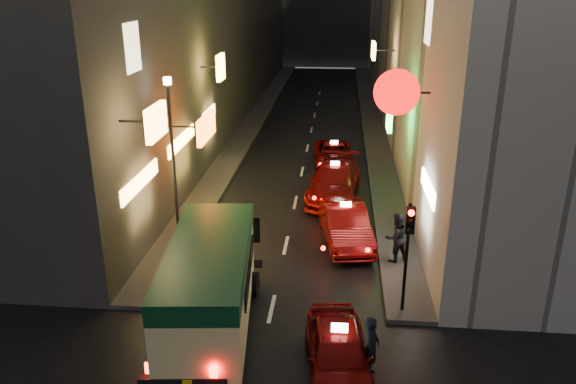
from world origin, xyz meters
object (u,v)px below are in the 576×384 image
(taxi_near, at_px, (339,350))
(traffic_light, at_px, (409,236))
(minibus, at_px, (210,277))
(lamp_post, at_px, (173,150))
(pedestrian_crossing, at_px, (371,343))

(taxi_near, bearing_deg, traffic_light, 56.94)
(minibus, bearing_deg, traffic_light, 11.60)
(traffic_light, distance_m, lamp_post, 9.42)
(lamp_post, bearing_deg, minibus, -65.52)
(pedestrian_crossing, height_order, lamp_post, lamp_post)
(taxi_near, height_order, traffic_light, traffic_light)
(minibus, height_order, taxi_near, minibus)
(minibus, distance_m, lamp_post, 6.56)
(taxi_near, bearing_deg, lamp_post, 130.05)
(lamp_post, bearing_deg, pedestrian_crossing, -46.07)
(minibus, xyz_separation_m, taxi_near, (3.70, -1.79, -0.91))
(minibus, relative_size, traffic_light, 1.85)
(taxi_near, xyz_separation_m, lamp_post, (-6.28, 7.47, 2.93))
(minibus, distance_m, traffic_light, 5.81)
(pedestrian_crossing, distance_m, traffic_light, 3.49)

